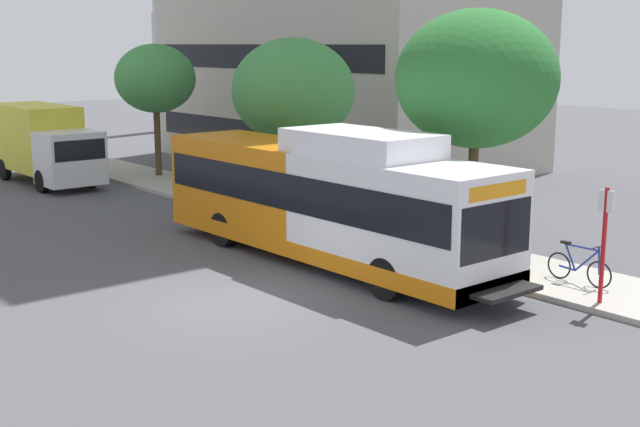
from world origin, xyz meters
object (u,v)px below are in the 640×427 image
(transit_bus, at_px, (326,200))
(bicycle_parked, at_px, (579,266))
(box_truck_background, at_px, (43,142))
(street_tree_mid_block, at_px, (293,91))
(street_tree_near_stop, at_px, (476,79))
(bus_stop_sign_pole, at_px, (604,236))
(street_tree_far_block, at_px, (155,79))

(transit_bus, distance_m, bicycle_parked, 6.70)
(transit_bus, bearing_deg, box_truck_background, 92.20)
(bicycle_parked, bearing_deg, transit_bus, 117.08)
(transit_bus, height_order, bicycle_parked, transit_bus)
(bicycle_parked, bearing_deg, street_tree_mid_block, 86.35)
(street_tree_near_stop, relative_size, street_tree_mid_block, 1.12)
(bus_stop_sign_pole, relative_size, box_truck_background, 0.37)
(bus_stop_sign_pole, distance_m, street_tree_mid_block, 13.61)
(street_tree_near_stop, relative_size, street_tree_far_block, 1.16)
(street_tree_far_block, bearing_deg, bus_stop_sign_pole, -94.11)
(bicycle_parked, relative_size, street_tree_near_stop, 0.27)
(bicycle_parked, distance_m, street_tree_mid_block, 12.64)
(transit_bus, height_order, street_tree_near_stop, street_tree_near_stop)
(bus_stop_sign_pole, bearing_deg, street_tree_near_stop, 71.95)
(street_tree_mid_block, distance_m, street_tree_far_block, 9.54)
(transit_bus, bearing_deg, street_tree_near_stop, -27.27)
(bus_stop_sign_pole, xyz_separation_m, street_tree_far_block, (1.64, 22.79, 2.68))
(street_tree_near_stop, height_order, street_tree_mid_block, street_tree_near_stop)
(bicycle_parked, bearing_deg, bus_stop_sign_pole, -129.08)
(bicycle_parked, height_order, street_tree_near_stop, street_tree_near_stop)
(street_tree_far_block, bearing_deg, street_tree_mid_block, -89.46)
(transit_bus, relative_size, street_tree_near_stop, 1.85)
(bus_stop_sign_pole, distance_m, street_tree_far_block, 23.00)
(bus_stop_sign_pole, height_order, box_truck_background, box_truck_background)
(street_tree_near_stop, xyz_separation_m, street_tree_mid_block, (0.05, 8.12, -0.66))
(transit_bus, relative_size, street_tree_mid_block, 2.08)
(bicycle_parked, height_order, box_truck_background, box_truck_background)
(transit_bus, relative_size, street_tree_far_block, 2.16)
(street_tree_mid_block, height_order, street_tree_far_block, street_tree_mid_block)
(transit_bus, relative_size, bus_stop_sign_pole, 4.71)
(street_tree_near_stop, bearing_deg, street_tree_mid_block, 89.63)
(bicycle_parked, height_order, street_tree_far_block, street_tree_far_block)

